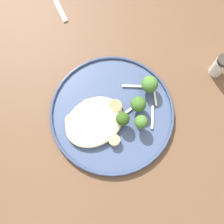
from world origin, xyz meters
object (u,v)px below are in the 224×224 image
(seared_scallop_on_noodles, at_px, (106,107))
(pepper_shaker, at_px, (219,66))
(seared_scallop_front_small, at_px, (73,121))
(broccoli_floret_small_sprig, at_px, (138,104))
(seared_scallop_tiny_bay, at_px, (88,106))
(broccoli_floret_right_tilted, at_px, (123,119))
(broccoli_floret_near_rim, at_px, (150,84))
(seared_scallop_rear_pale, at_px, (94,122))
(seared_scallop_left_edge, at_px, (115,107))
(dinner_plate, at_px, (112,113))
(broccoli_floret_beside_noodles, at_px, (141,122))
(seared_scallop_right_edge, at_px, (114,140))

(seared_scallop_on_noodles, bearing_deg, pepper_shaker, 165.76)
(seared_scallop_front_small, bearing_deg, broccoli_floret_small_sprig, 158.63)
(seared_scallop_front_small, height_order, seared_scallop_tiny_bay, seared_scallop_front_small)
(broccoli_floret_right_tilted, bearing_deg, broccoli_floret_small_sprig, -170.03)
(seared_scallop_on_noodles, xyz_separation_m, broccoli_floret_small_sprig, (-0.06, 0.04, 0.02))
(broccoli_floret_near_rim, bearing_deg, seared_scallop_rear_pale, -0.69)
(seared_scallop_tiny_bay, xyz_separation_m, pepper_shaker, (-0.31, 0.09, 0.01))
(seared_scallop_tiny_bay, xyz_separation_m, seared_scallop_left_edge, (-0.05, 0.04, 0.00))
(dinner_plate, distance_m, broccoli_floret_small_sprig, 0.07)
(broccoli_floret_beside_noodles, bearing_deg, broccoli_floret_right_tilted, -44.40)
(dinner_plate, xyz_separation_m, seared_scallop_tiny_bay, (0.04, -0.04, 0.01))
(seared_scallop_right_edge, bearing_deg, seared_scallop_rear_pale, -77.58)
(seared_scallop_on_noodles, distance_m, broccoli_floret_near_rim, 0.11)
(seared_scallop_on_noodles, height_order, broccoli_floret_small_sprig, broccoli_floret_small_sprig)
(dinner_plate, xyz_separation_m, broccoli_floret_beside_noodles, (-0.04, 0.06, 0.03))
(dinner_plate, bearing_deg, seared_scallop_tiny_bay, -49.05)
(seared_scallop_tiny_bay, relative_size, broccoli_floret_small_sprig, 0.63)
(seared_scallop_front_small, distance_m, broccoli_floret_right_tilted, 0.11)
(seared_scallop_left_edge, distance_m, seared_scallop_on_noodles, 0.02)
(seared_scallop_front_small, bearing_deg, broccoli_floret_right_tilted, 145.36)
(pepper_shaker, bearing_deg, seared_scallop_on_noodles, -14.24)
(seared_scallop_rear_pale, distance_m, broccoli_floret_small_sprig, 0.11)
(broccoli_floret_small_sprig, bearing_deg, seared_scallop_on_noodles, -35.21)
(seared_scallop_tiny_bay, xyz_separation_m, seared_scallop_on_noodles, (-0.03, 0.02, 0.00))
(seared_scallop_left_edge, bearing_deg, pepper_shaker, 167.63)
(dinner_plate, relative_size, broccoli_floret_small_sprig, 5.71)
(seared_scallop_tiny_bay, xyz_separation_m, broccoli_floret_small_sprig, (-0.09, 0.07, 0.02))
(seared_scallop_front_small, height_order, seared_scallop_right_edge, seared_scallop_right_edge)
(dinner_plate, bearing_deg, broccoli_floret_beside_noodles, 120.32)
(seared_scallop_front_small, height_order, broccoli_floret_right_tilted, broccoli_floret_right_tilted)
(seared_scallop_tiny_bay, distance_m, broccoli_floret_beside_noodles, 0.13)
(dinner_plate, relative_size, seared_scallop_on_noodles, 10.46)
(broccoli_floret_near_rim, xyz_separation_m, pepper_shaker, (-0.17, 0.05, -0.01))
(broccoli_floret_near_rim, bearing_deg, broccoli_floret_small_sprig, 26.39)
(seared_scallop_right_edge, height_order, pepper_shaker, pepper_shaker)
(seared_scallop_right_edge, height_order, seared_scallop_left_edge, same)
(seared_scallop_left_edge, distance_m, broccoli_floret_beside_noodles, 0.07)
(seared_scallop_front_small, bearing_deg, broccoli_floret_beside_noodles, 142.76)
(dinner_plate, xyz_separation_m, seared_scallop_right_edge, (0.03, 0.06, 0.01))
(broccoli_floret_beside_noodles, bearing_deg, seared_scallop_front_small, -37.24)
(broccoli_floret_near_rim, bearing_deg, seared_scallop_tiny_bay, -16.54)
(seared_scallop_on_noodles, height_order, broccoli_floret_beside_noodles, broccoli_floret_beside_noodles)
(broccoli_floret_beside_noodles, distance_m, pepper_shaker, 0.24)
(dinner_plate, relative_size, seared_scallop_left_edge, 8.69)
(seared_scallop_left_edge, height_order, broccoli_floret_beside_noodles, broccoli_floret_beside_noodles)
(seared_scallop_on_noodles, height_order, pepper_shaker, pepper_shaker)
(seared_scallop_left_edge, relative_size, broccoli_floret_near_rim, 0.63)
(broccoli_floret_near_rim, bearing_deg, seared_scallop_on_noodles, -9.26)
(dinner_plate, xyz_separation_m, pepper_shaker, (-0.27, 0.05, 0.02))
(broccoli_floret_beside_noodles, bearing_deg, broccoli_floret_near_rim, -138.18)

